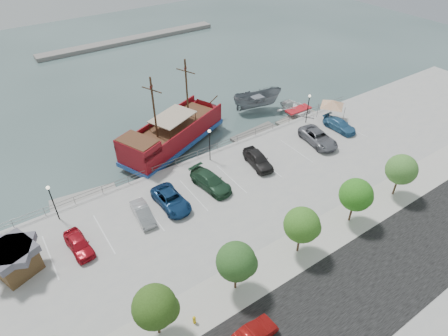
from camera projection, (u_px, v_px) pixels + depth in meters
ground at (241, 195)px, 42.00m from camera, size 160.00×160.00×0.00m
street at (356, 292)px, 30.86m from camera, size 100.00×8.00×0.04m
sidewalk at (305, 246)px, 34.81m from camera, size 100.00×4.00×0.05m
seawall_railing at (204, 151)px, 46.21m from camera, size 50.00×0.06×1.00m
far_shore at (131, 40)px, 82.41m from camera, size 40.00×3.00×0.80m
pirate_ship at (180, 130)px, 49.34m from camera, size 18.30×11.42×11.43m
patrol_boat at (257, 101)px, 56.85m from camera, size 8.13×4.99×2.95m
speedboat at (298, 112)px, 55.86m from camera, size 4.71×6.54×1.34m
dock_west at (84, 198)px, 41.32m from camera, size 7.34×2.99×0.41m
dock_mid at (255, 133)px, 51.95m from camera, size 7.34×2.60×0.41m
dock_east at (296, 118)px, 55.42m from camera, size 7.21×2.91×0.40m
shed at (14, 259)px, 31.72m from camera, size 4.45×4.45×2.85m
canopy_tent at (333, 100)px, 51.70m from camera, size 4.73×4.73×3.46m
fire_hydrant at (194, 320)px, 28.50m from camera, size 0.27×0.27×0.77m
lamp_post_left at (51, 197)px, 35.86m from camera, size 0.36×0.36×4.28m
lamp_post_mid at (210, 140)px, 43.89m from camera, size 0.36×0.36×4.28m
lamp_post_right at (309, 104)px, 51.02m from camera, size 0.36×0.36×4.28m
tree_b at (157, 307)px, 26.14m from camera, size 3.30×3.20×5.00m
tree_c at (238, 262)px, 29.27m from camera, size 3.30×3.20×5.00m
tree_d at (303, 225)px, 32.39m from camera, size 3.30×3.20×5.00m
tree_e at (357, 195)px, 35.51m from camera, size 3.30×3.20×5.00m
tree_f at (403, 170)px, 38.63m from camera, size 3.30×3.20×5.00m
parked_car_a at (79, 244)px, 34.07m from camera, size 2.07×4.35×1.44m
parked_car_b at (143, 213)px, 37.32m from camera, size 1.72×4.19×1.35m
parked_car_c at (171, 200)px, 38.79m from camera, size 2.66×5.46×1.49m
parked_car_d at (211, 181)px, 41.12m from camera, size 3.07×5.78×1.59m
parked_car_e at (258, 159)px, 44.33m from camera, size 2.66×5.15×1.67m
parked_car_g at (318, 138)px, 48.14m from camera, size 3.49×6.18×1.63m
parked_car_h at (340, 125)px, 50.88m from camera, size 2.20×4.99×1.42m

